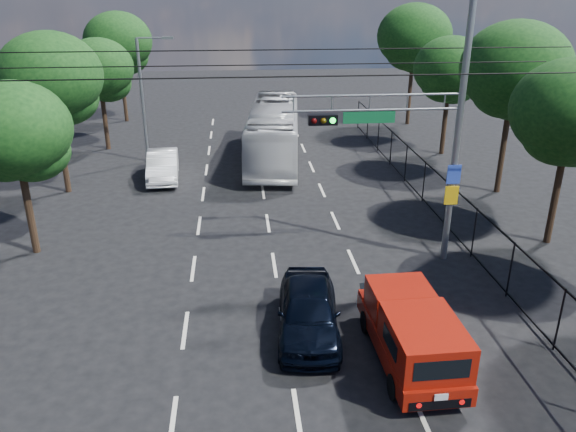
{
  "coord_description": "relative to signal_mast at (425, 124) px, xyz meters",
  "views": [
    {
      "loc": [
        -1.23,
        -10.64,
        9.69
      ],
      "look_at": [
        0.33,
        5.97,
        2.8
      ],
      "focal_mm": 35.0,
      "sensor_mm": 36.0,
      "label": 1
    }
  ],
  "objects": [
    {
      "name": "red_pickup",
      "position": [
        -1.98,
        -6.14,
        -4.25
      ],
      "size": [
        1.94,
        5.04,
        1.86
      ],
      "color": "black",
      "rests_on": "ground"
    },
    {
      "name": "tree_left_d",
      "position": [
        -14.67,
        17.03,
        -0.52
      ],
      "size": [
        4.2,
        4.2,
        6.83
      ],
      "color": "black",
      "rests_on": "ground"
    },
    {
      "name": "lane_markings",
      "position": [
        -5.28,
        6.01,
        -5.24
      ],
      "size": [
        6.12,
        38.0,
        0.01
      ],
      "color": "beige",
      "rests_on": "ground"
    },
    {
      "name": "white_bus",
      "position": [
        -4.32,
        13.79,
        -3.6
      ],
      "size": [
        3.99,
        12.03,
        3.29
      ],
      "primitive_type": "imported",
      "rotation": [
        0.0,
        0.0,
        -0.11
      ],
      "color": "silver",
      "rests_on": "ground"
    },
    {
      "name": "tree_left_b",
      "position": [
        -14.47,
        2.03,
        -0.66
      ],
      "size": [
        4.08,
        4.08,
        6.63
      ],
      "color": "black",
      "rests_on": "ground"
    },
    {
      "name": "utility_wires",
      "position": [
        -5.28,
        0.84,
        1.99
      ],
      "size": [
        22.0,
        5.04,
        0.74
      ],
      "color": "black",
      "rests_on": "ground"
    },
    {
      "name": "fence_right",
      "position": [
        2.32,
        4.18,
        -4.21
      ],
      "size": [
        0.06,
        34.03,
        2.0
      ],
      "color": "black",
      "rests_on": "ground"
    },
    {
      "name": "streetlight_left",
      "position": [
        -11.62,
        14.01,
        -1.3
      ],
      "size": [
        2.09,
        0.22,
        7.08
      ],
      "color": "slate",
      "rests_on": "ground"
    },
    {
      "name": "white_van",
      "position": [
        -10.51,
        10.62,
        -4.5
      ],
      "size": [
        1.92,
        4.62,
        1.49
      ],
      "primitive_type": "imported",
      "rotation": [
        0.0,
        0.0,
        0.08
      ],
      "color": "white",
      "rests_on": "ground"
    },
    {
      "name": "tree_right_c",
      "position": [
        6.53,
        7.03,
        0.49
      ],
      "size": [
        5.1,
        5.1,
        8.29
      ],
      "color": "black",
      "rests_on": "ground"
    },
    {
      "name": "signal_mast",
      "position": [
        0.0,
        0.0,
        0.0
      ],
      "size": [
        6.43,
        0.39,
        9.5
      ],
      "color": "slate",
      "rests_on": "ground"
    },
    {
      "name": "tree_left_e",
      "position": [
        -14.87,
        25.03,
        0.29
      ],
      "size": [
        4.92,
        4.92,
        7.99
      ],
      "color": "black",
      "rests_on": "ground"
    },
    {
      "name": "tree_left_c",
      "position": [
        -15.07,
        9.03,
        0.15
      ],
      "size": [
        4.8,
        4.8,
        7.8
      ],
      "color": "black",
      "rests_on": "ground"
    },
    {
      "name": "tree_right_e",
      "position": [
        6.33,
        22.03,
        0.69
      ],
      "size": [
        5.28,
        5.28,
        8.58
      ],
      "color": "black",
      "rests_on": "ground"
    },
    {
      "name": "ground",
      "position": [
        -5.28,
        -7.99,
        -5.24
      ],
      "size": [
        120.0,
        120.0,
        0.0
      ],
      "primitive_type": "plane",
      "color": "black",
      "rests_on": "ground"
    },
    {
      "name": "navy_hatchback",
      "position": [
        -4.58,
        -4.46,
        -4.48
      ],
      "size": [
        2.22,
        4.62,
        1.52
      ],
      "primitive_type": "imported",
      "rotation": [
        0.0,
        0.0,
        -0.1
      ],
      "color": "black",
      "rests_on": "ground"
    },
    {
      "name": "tree_right_d",
      "position": [
        6.13,
        14.03,
        -0.39
      ],
      "size": [
        4.32,
        4.32,
        7.02
      ],
      "color": "black",
      "rests_on": "ground"
    },
    {
      "name": "tree_right_b",
      "position": [
        5.93,
        1.03,
        -0.19
      ],
      "size": [
        4.5,
        4.5,
        7.31
      ],
      "color": "black",
      "rests_on": "ground"
    }
  ]
}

